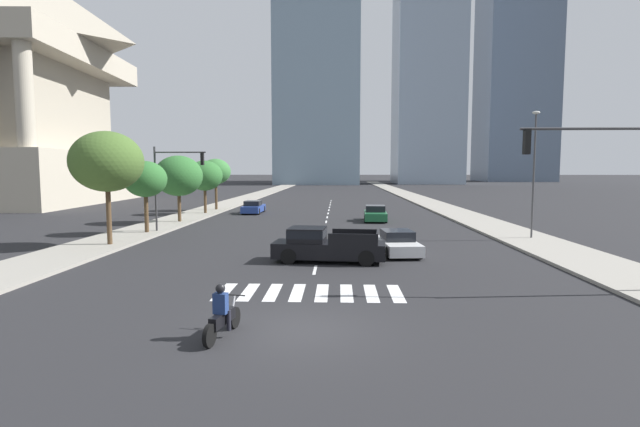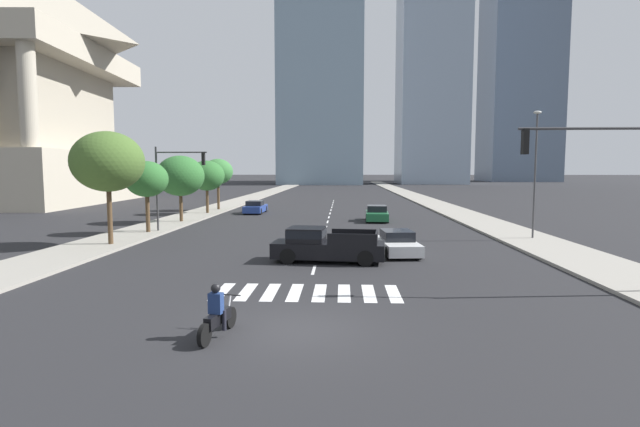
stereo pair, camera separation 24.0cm
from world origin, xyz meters
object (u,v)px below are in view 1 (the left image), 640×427
(traffic_signal_far, at_px, (174,174))
(sedan_blue_1, at_px, (253,207))
(motorcycle_lead, at_px, (222,316))
(sedan_white_2, at_px, (398,243))
(street_tree_second, at_px, (145,179))
(street_tree_fourth, at_px, (205,176))
(pickup_truck, at_px, (324,245))
(sedan_green_0, at_px, (375,214))
(street_tree_fifth, at_px, (216,172))
(traffic_signal_near, at_px, (604,172))
(street_lamp_east, at_px, (534,165))
(street_tree_third, at_px, (179,176))
(street_tree_nearest, at_px, (107,162))

(traffic_signal_far, bearing_deg, sedan_blue_1, 79.45)
(motorcycle_lead, height_order, sedan_white_2, motorcycle_lead)
(street_tree_second, relative_size, street_tree_fourth, 0.94)
(pickup_truck, distance_m, sedan_green_0, 19.23)
(sedan_blue_1, bearing_deg, motorcycle_lead, -170.59)
(street_tree_fifth, bearing_deg, sedan_green_0, -31.20)
(traffic_signal_near, bearing_deg, pickup_truck, -29.56)
(street_lamp_east, xyz_separation_m, street_tree_second, (-25.71, 1.81, -0.93))
(sedan_blue_1, bearing_deg, street_tree_fifth, 58.01)
(traffic_signal_near, distance_m, street_tree_fourth, 37.87)
(street_lamp_east, distance_m, street_tree_third, 27.18)
(motorcycle_lead, relative_size, sedan_white_2, 0.47)
(street_tree_nearest, bearing_deg, street_tree_fourth, 90.00)
(motorcycle_lead, distance_m, sedan_blue_1, 37.13)
(sedan_blue_1, bearing_deg, traffic_signal_near, -149.46)
(sedan_white_2, xyz_separation_m, street_tree_second, (-16.53, 7.23, 3.24))
(street_tree_second, xyz_separation_m, street_tree_third, (0.00, 6.97, 0.14))
(pickup_truck, bearing_deg, street_tree_fifth, -60.83)
(sedan_blue_1, bearing_deg, street_lamp_east, -129.95)
(street_tree_nearest, distance_m, street_tree_third, 12.49)
(motorcycle_lead, relative_size, traffic_signal_far, 0.36)
(street_tree_fifth, bearing_deg, street_tree_second, -90.00)
(sedan_blue_1, bearing_deg, traffic_signal_far, 170.13)
(pickup_truck, height_order, street_tree_second, street_tree_second)
(pickup_truck, bearing_deg, sedan_blue_1, -67.25)
(street_tree_second, bearing_deg, sedan_white_2, -23.62)
(traffic_signal_near, xyz_separation_m, street_lamp_east, (2.93, 13.55, 0.35))
(motorcycle_lead, bearing_deg, street_tree_fifth, 25.90)
(traffic_signal_far, distance_m, street_tree_fourth, 14.20)
(sedan_green_0, relative_size, street_lamp_east, 0.56)
(sedan_blue_1, height_order, traffic_signal_far, traffic_signal_far)
(traffic_signal_far, xyz_separation_m, street_tree_fourth, (-1.72, 14.09, -0.31))
(street_lamp_east, xyz_separation_m, street_tree_fourth, (-25.71, 16.69, -0.88))
(street_tree_third, distance_m, street_tree_fourth, 7.91)
(traffic_signal_far, bearing_deg, street_tree_third, 105.51)
(traffic_signal_near, relative_size, street_tree_second, 1.25)
(street_lamp_east, xyz_separation_m, street_tree_nearest, (-25.71, -3.67, 0.19))
(street_lamp_east, height_order, street_tree_fourth, street_lamp_east)
(motorcycle_lead, relative_size, sedan_green_0, 0.48)
(pickup_truck, relative_size, street_tree_nearest, 0.85)
(traffic_signal_far, bearing_deg, street_tree_nearest, -105.30)
(street_tree_second, height_order, street_tree_fourth, street_tree_fourth)
(street_lamp_east, relative_size, street_tree_fifth, 1.45)
(street_tree_nearest, height_order, street_tree_second, street_tree_nearest)
(street_tree_second, bearing_deg, traffic_signal_far, 24.81)
(street_tree_nearest, bearing_deg, traffic_signal_near, -23.46)
(sedan_white_2, relative_size, street_tree_nearest, 0.69)
(sedan_blue_1, height_order, street_tree_nearest, street_tree_nearest)
(street_tree_fifth, bearing_deg, street_lamp_east, -39.32)
(motorcycle_lead, xyz_separation_m, traffic_signal_far, (-8.53, 21.20, 3.60))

